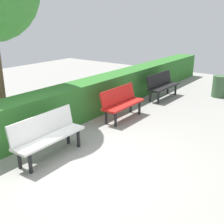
# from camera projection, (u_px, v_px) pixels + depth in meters

# --- Properties ---
(ground_plane) EXTENTS (20.72, 20.72, 0.00)m
(ground_plane) POSITION_uv_depth(u_px,v_px,m) (75.00, 164.00, 5.26)
(ground_plane) COLOR gray
(bench_black) EXTENTS (1.58, 0.50, 0.86)m
(bench_black) POSITION_uv_depth(u_px,v_px,m) (162.00, 84.00, 9.44)
(bench_black) COLOR black
(bench_black) RESTS_ON ground_plane
(bench_red) EXTENTS (1.48, 0.47, 0.86)m
(bench_red) POSITION_uv_depth(u_px,v_px,m) (122.00, 102.00, 7.51)
(bench_red) COLOR red
(bench_red) RESTS_ON ground_plane
(bench_white) EXTENTS (1.61, 0.51, 0.86)m
(bench_white) POSITION_uv_depth(u_px,v_px,m) (47.00, 134.00, 5.45)
(bench_white) COLOR white
(bench_white) RESTS_ON ground_plane
(hedge_row) EXTENTS (16.72, 0.75, 0.98)m
(hedge_row) POSITION_uv_depth(u_px,v_px,m) (59.00, 108.00, 6.97)
(hedge_row) COLOR #2D6B28
(hedge_row) RESTS_ON ground_plane
(trash_bin) EXTENTS (0.47, 0.47, 0.74)m
(trash_bin) POSITION_uv_depth(u_px,v_px,m) (219.00, 86.00, 9.64)
(trash_bin) COLOR #385938
(trash_bin) RESTS_ON ground_plane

